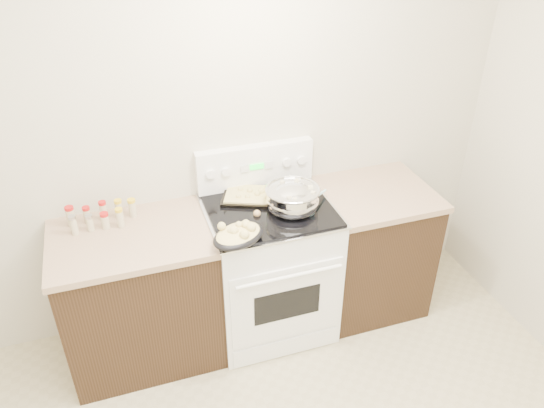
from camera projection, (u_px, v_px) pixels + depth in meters
name	position (u px, v px, depth m)	size (l,w,h in m)	color
room_shell	(306.00, 255.00, 1.58)	(4.10, 3.60, 2.75)	beige
counter_left	(141.00, 296.00, 3.26)	(0.93, 0.67, 0.92)	black
counter_right	(369.00, 248.00, 3.67)	(0.73, 0.67, 0.92)	black
kitchen_range	(269.00, 266.00, 3.46)	(0.78, 0.73, 1.22)	white
mixing_bowl	(293.00, 199.00, 3.16)	(0.41, 0.41, 0.19)	silver
roasting_pan	(238.00, 235.00, 2.89)	(0.37, 0.33, 0.11)	black
baking_sheet	(253.00, 196.00, 3.30)	(0.45, 0.39, 0.06)	black
wooden_spoon	(260.00, 210.00, 3.17)	(0.18, 0.19, 0.04)	tan
blue_ladle	(309.00, 208.00, 3.15)	(0.24, 0.22, 0.11)	#90CED8
spice_jars	(100.00, 216.00, 3.08)	(0.40, 0.15, 0.13)	#BFB28C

